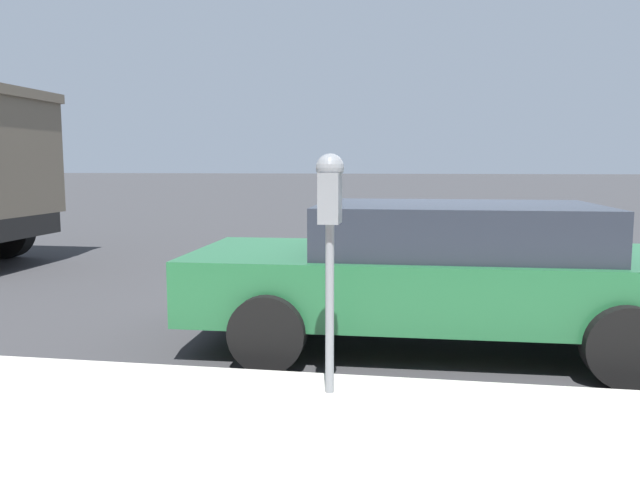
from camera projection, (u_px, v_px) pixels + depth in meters
ground_plane at (451, 322)px, 6.73m from camera, size 220.00×220.00×0.00m
parking_meter at (330, 211)px, 4.19m from camera, size 0.21×0.19×1.65m
car_green at (440, 270)px, 5.78m from camera, size 2.13×4.55×1.34m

